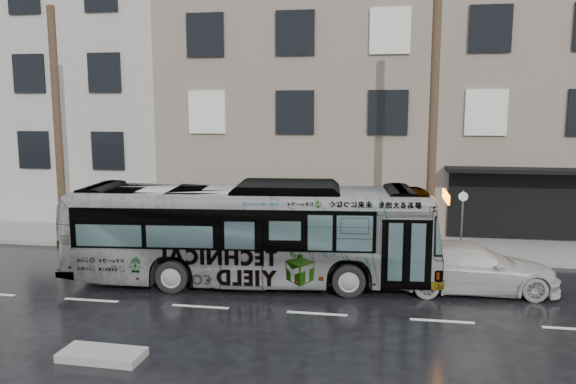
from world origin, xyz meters
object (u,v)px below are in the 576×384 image
Objects in this scene: bus at (251,233)px; utility_pole_front at (433,129)px; white_sedan at (471,267)px; sign_post at (462,225)px; utility_pole_rear at (58,127)px.

utility_pole_front is at bearing -63.63° from bus.
bus reaches higher than white_sedan.
white_sedan is at bearing -92.68° from bus.
sign_post is at bearing 0.00° from utility_pole_front.
bus is at bearing 88.22° from white_sedan.
utility_pole_rear is 15.46m from sign_post.
sign_post is 3.23m from white_sedan.
utility_pole_rear is 0.80× the size of bus.
utility_pole_front is 1.82× the size of white_sedan.
utility_pole_front is 3.75× the size of sign_post.
utility_pole_rear is (-14.00, 0.00, 0.00)m from utility_pole_front.
utility_pole_rear is at bearing 180.00° from sign_post.
white_sedan is (14.98, -3.16, -3.93)m from utility_pole_rear.
bus is at bearing -22.38° from utility_pole_rear.
sign_post is at bearing -6.52° from white_sedan.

